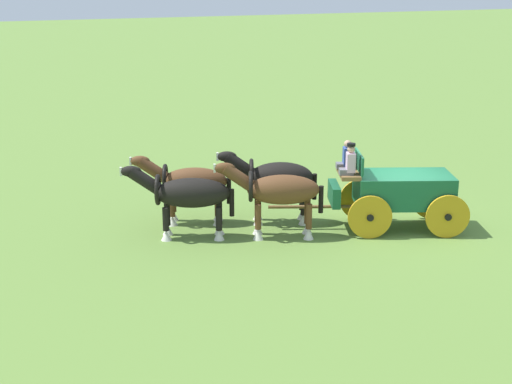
# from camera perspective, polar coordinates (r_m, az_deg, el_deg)

# --- Properties ---
(ground_plane) EXTENTS (220.00, 220.00, 0.00)m
(ground_plane) POSITION_cam_1_polar(r_m,az_deg,el_deg) (22.55, 11.17, -2.74)
(ground_plane) COLOR olive
(show_wagon) EXTENTS (5.67, 3.16, 2.69)m
(show_wagon) POSITION_cam_1_polar(r_m,az_deg,el_deg) (22.16, 10.88, 0.13)
(show_wagon) COLOR #195B38
(show_wagon) RESTS_ON ground
(draft_horse_rear_near) EXTENTS (2.98, 1.70, 2.22)m
(draft_horse_rear_near) POSITION_cam_1_polar(r_m,az_deg,el_deg) (21.01, 1.71, 0.01)
(draft_horse_rear_near) COLOR brown
(draft_horse_rear_near) RESTS_ON ground
(draft_horse_rear_off) EXTENTS (2.90, 1.69, 2.24)m
(draft_horse_rear_off) POSITION_cam_1_polar(r_m,az_deg,el_deg) (22.26, 1.56, 1.00)
(draft_horse_rear_off) COLOR black
(draft_horse_rear_off) RESTS_ON ground
(draft_horse_lead_near) EXTENTS (3.05, 1.73, 2.14)m
(draft_horse_lead_near) POSITION_cam_1_polar(r_m,az_deg,el_deg) (21.05, -5.38, -0.20)
(draft_horse_lead_near) COLOR black
(draft_horse_lead_near) RESTS_ON ground
(draft_horse_lead_off) EXTENTS (2.88, 1.65, 2.12)m
(draft_horse_lead_off) POSITION_cam_1_polar(r_m,az_deg,el_deg) (22.31, -5.17, 0.69)
(draft_horse_lead_off) COLOR brown
(draft_horse_lead_off) RESTS_ON ground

